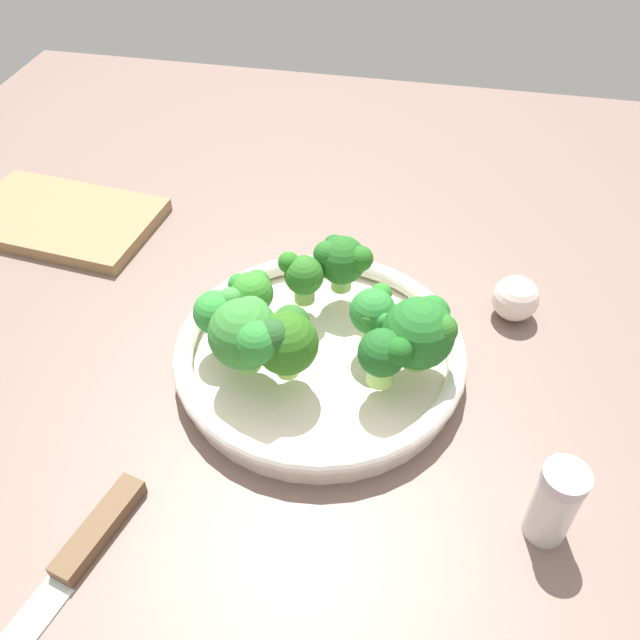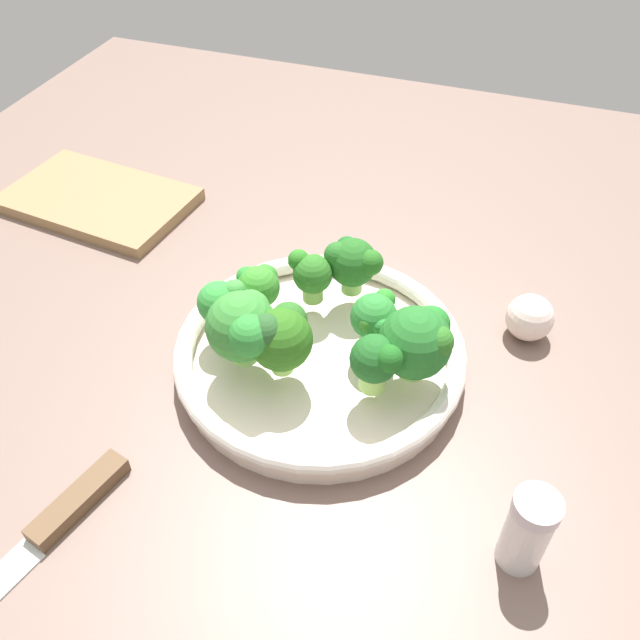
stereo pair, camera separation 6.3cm
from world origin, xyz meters
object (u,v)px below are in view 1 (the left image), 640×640
object	(u,v)px
broccoli_floret_4	(385,355)
broccoli_floret_7	(341,259)
broccoli_floret_6	(374,312)
broccoli_floret_8	(303,274)
broccoli_floret_0	(421,332)
broccoli_floret_3	(252,292)
broccoli_floret_5	(219,311)
broccoli_floret_1	(247,334)
garlic_bulb	(516,298)
knife	(60,580)
cutting_board	(61,219)
bowl	(320,354)
broccoli_floret_2	(286,340)
pepper_shaker	(555,503)

from	to	relation	value
broccoli_floret_4	broccoli_floret_7	distance (cm)	13.73
broccoli_floret_6	broccoli_floret_8	size ratio (longest dim) A/B	1.02
broccoli_floret_0	broccoli_floret_8	bearing A→B (deg)	-27.43
broccoli_floret_3	broccoli_floret_6	world-z (taller)	broccoli_floret_6
broccoli_floret_7	broccoli_floret_5	bearing A→B (deg)	42.72
broccoli_floret_1	broccoli_floret_6	world-z (taller)	broccoli_floret_1
broccoli_floret_0	garlic_bulb	xyz separation A→B (cm)	(-9.53, -12.18, -4.93)
broccoli_floret_5	broccoli_floret_8	world-z (taller)	same
broccoli_floret_0	broccoli_floret_8	world-z (taller)	broccoli_floret_0
broccoli_floret_1	broccoli_floret_4	bearing A→B (deg)	-177.71
knife	cutting_board	xyz separation A→B (cm)	(22.28, -43.74, 0.25)
broccoli_floret_6	broccoli_floret_3	bearing A→B (deg)	-4.01
broccoli_floret_4	broccoli_floret_6	xyz separation A→B (cm)	(1.81, -5.57, -0.28)
broccoli_floret_7	knife	world-z (taller)	broccoli_floret_7
knife	cutting_board	distance (cm)	49.09
broccoli_floret_4	broccoli_floret_5	distance (cm)	16.60
bowl	cutting_board	size ratio (longest dim) A/B	1.21
broccoli_floret_5	garlic_bulb	size ratio (longest dim) A/B	1.11
broccoli_floret_2	broccoli_floret_7	world-z (taller)	broccoli_floret_2
broccoli_floret_3	broccoli_floret_7	size ratio (longest dim) A/B	0.83
broccoli_floret_8	knife	world-z (taller)	broccoli_floret_8
bowl	broccoli_floret_3	bearing A→B (deg)	-19.15
broccoli_floret_1	broccoli_floret_2	world-z (taller)	broccoli_floret_1
garlic_bulb	broccoli_floret_4	bearing A→B (deg)	51.23
broccoli_floret_2	broccoli_floret_0	bearing A→B (deg)	-162.15
broccoli_floret_1	broccoli_floret_4	xyz separation A→B (cm)	(-12.57, -0.50, -0.63)
broccoli_floret_6	pepper_shaker	size ratio (longest dim) A/B	0.69
broccoli_floret_2	broccoli_floret_6	bearing A→B (deg)	-139.28
garlic_bulb	broccoli_floret_7	bearing A→B (deg)	9.76
bowl	broccoli_floret_6	bearing A→B (deg)	-160.48
broccoli_floret_1	cutting_board	bearing A→B (deg)	-34.85
bowl	broccoli_floret_2	distance (cm)	7.64
broccoli_floret_7	broccoli_floret_1	bearing A→B (deg)	63.35
knife	cutting_board	world-z (taller)	cutting_board
broccoli_floret_5	broccoli_floret_7	size ratio (longest dim) A/B	0.88
cutting_board	garlic_bulb	xyz separation A→B (cm)	(-56.48, 5.97, 1.69)
broccoli_floret_2	garlic_bulb	bearing A→B (deg)	-143.13
broccoli_floret_5	broccoli_floret_7	xyz separation A→B (cm)	(-10.19, -9.41, 0.53)
broccoli_floret_4	knife	world-z (taller)	broccoli_floret_4
broccoli_floret_6	garlic_bulb	world-z (taller)	broccoli_floret_6
broccoli_floret_8	pepper_shaker	xyz separation A→B (cm)	(-24.58, 20.05, -2.70)
broccoli_floret_0	broccoli_floret_3	size ratio (longest dim) A/B	1.41
broccoli_floret_5	cutting_board	bearing A→B (deg)	-33.84
broccoli_floret_4	cutting_board	bearing A→B (deg)	-25.94
broccoli_floret_1	broccoli_floret_8	xyz separation A→B (cm)	(-2.86, -10.32, -0.94)
broccoli_floret_3	pepper_shaker	distance (cm)	33.57
broccoli_floret_2	broccoli_floret_7	bearing A→B (deg)	-102.01
broccoli_floret_1	broccoli_floret_4	size ratio (longest dim) A/B	1.27
broccoli_floret_7	garlic_bulb	xyz separation A→B (cm)	(-18.58, -3.19, -4.88)
broccoli_floret_7	broccoli_floret_8	size ratio (longest dim) A/B	1.14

